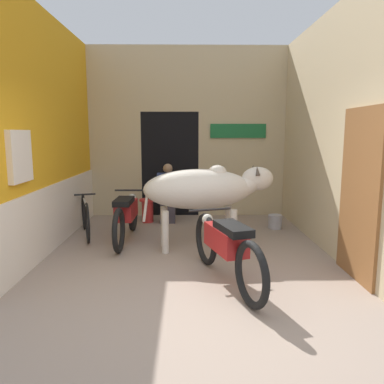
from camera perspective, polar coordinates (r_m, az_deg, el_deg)
ground_plane at (r=4.06m, az=-0.51°, el=-17.24°), size 30.00×30.00×0.00m
wall_left_shopfront at (r=6.23m, az=-21.34°, el=7.87°), size 0.25×4.44×3.59m
wall_back_with_doorway at (r=8.37m, az=-1.80°, el=7.05°), size 4.19×0.93×3.59m
wall_right_with_door at (r=6.21m, az=20.12°, el=8.25°), size 0.22×4.44×3.59m
cow at (r=5.76m, az=1.92°, el=0.41°), size 2.07×0.83×1.31m
motorcycle_near at (r=4.53m, az=5.14°, el=-8.09°), size 0.78×2.00×0.81m
motorcycle_far at (r=6.35m, az=-9.97°, el=-3.34°), size 0.58×2.00×0.79m
bicycle at (r=6.84m, az=-15.93°, el=-3.57°), size 0.62×1.57×0.69m
shopkeeper_seated at (r=7.56m, az=-3.70°, el=0.06°), size 0.43×0.33×1.18m
plastic_stool at (r=7.64m, az=-6.78°, el=-2.72°), size 0.33×0.33×0.47m
bucket at (r=7.29m, az=12.54°, el=-4.42°), size 0.26×0.26×0.26m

